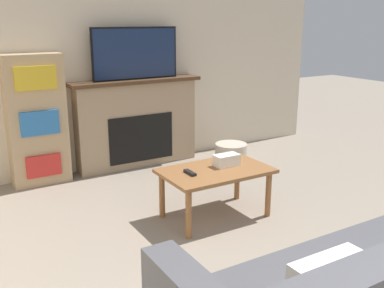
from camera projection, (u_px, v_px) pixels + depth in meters
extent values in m
cube|color=beige|center=(99.00, 48.00, 4.87)|extent=(5.94, 0.06, 2.70)
cube|color=tan|center=(137.00, 125.00, 5.17)|extent=(1.42, 0.22, 0.97)
cube|color=black|center=(142.00, 138.00, 5.11)|extent=(0.78, 0.01, 0.53)
cube|color=#4C331E|center=(136.00, 81.00, 5.02)|extent=(1.52, 0.28, 0.04)
cube|color=black|center=(135.00, 53.00, 4.93)|extent=(1.01, 0.03, 0.57)
cube|color=#19284C|center=(136.00, 54.00, 4.92)|extent=(0.97, 0.01, 0.53)
cube|color=brown|center=(216.00, 171.00, 3.81)|extent=(0.92, 0.57, 0.03)
cylinder|color=brown|center=(189.00, 214.00, 3.49)|extent=(0.05, 0.05, 0.40)
cylinder|color=brown|center=(268.00, 194.00, 3.88)|extent=(0.05, 0.05, 0.40)
cylinder|color=brown|center=(162.00, 195.00, 3.86)|extent=(0.05, 0.05, 0.40)
cylinder|color=brown|center=(237.00, 179.00, 4.25)|extent=(0.05, 0.05, 0.40)
cube|color=white|center=(226.00, 160.00, 3.89)|extent=(0.22, 0.12, 0.10)
cube|color=black|center=(190.00, 173.00, 3.69)|extent=(0.04, 0.15, 0.02)
cube|color=tan|center=(37.00, 120.00, 4.56)|extent=(0.57, 0.26, 1.34)
cube|color=red|center=(44.00, 166.00, 4.56)|extent=(0.34, 0.03, 0.22)
cube|color=#2D70B7|center=(40.00, 123.00, 4.44)|extent=(0.37, 0.03, 0.24)
cube|color=gold|center=(36.00, 78.00, 4.32)|extent=(0.40, 0.03, 0.23)
cylinder|color=#BCB29E|center=(231.00, 152.00, 5.44)|extent=(0.39, 0.39, 0.20)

